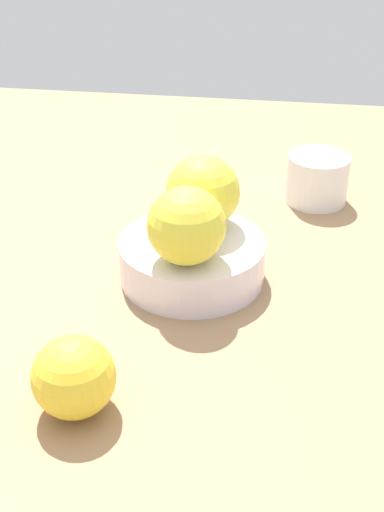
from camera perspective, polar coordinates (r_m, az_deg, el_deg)
name	(u,v)px	position (r cm, az deg, el deg)	size (l,w,h in cm)	color
ground_plane	(192,286)	(69.17, 0.00, -2.47)	(110.00, 110.00, 2.00)	#997551
fruit_bowl	(192,261)	(67.56, 0.00, -0.38)	(14.30, 14.30, 4.16)	silver
orange_in_bowl_0	(188,226)	(61.63, -0.33, 2.51)	(7.24, 7.24, 7.24)	yellow
orange_in_bowl_1	(203,192)	(67.65, 0.91, 5.34)	(7.34, 7.34, 7.34)	yellow
orange_loose_0	(74,377)	(52.71, -9.80, -9.87)	(6.41, 6.41, 6.41)	yellow
ceramic_cup	(317,179)	(83.46, 10.36, 6.34)	(7.32, 7.32, 5.76)	white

